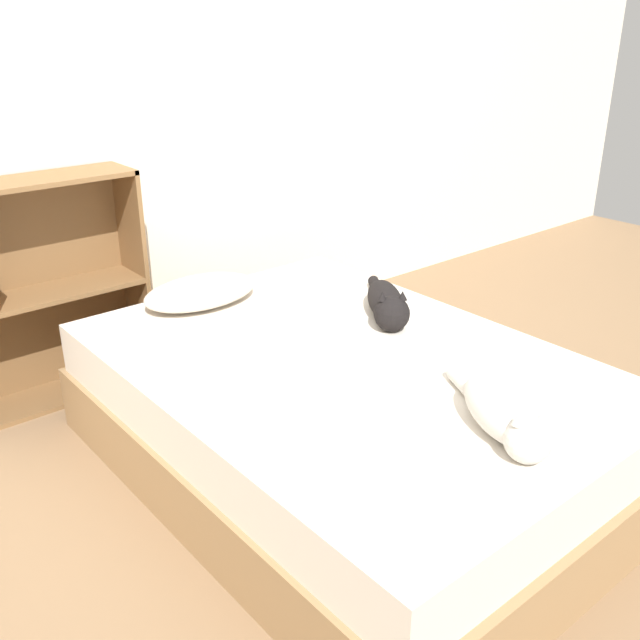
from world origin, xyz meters
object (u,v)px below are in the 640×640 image
pillow (201,292)px  bookshelf (33,290)px  cat_light (505,414)px  bed (346,416)px  cat_dark (387,304)px

pillow → bookshelf: size_ratio=0.51×
cat_light → bookshelf: 2.01m
bed → bookshelf: bookshelf is taller
pillow → cat_dark: (0.48, -0.61, 0.01)m
cat_light → cat_dark: bearing=-176.4°
bed → bookshelf: bearing=116.6°
pillow → bookshelf: (-0.52, 0.49, -0.01)m
cat_dark → pillow: bearing=-106.2°
bed → cat_light: 0.71m
bed → cat_dark: bearing=25.1°
bed → cat_dark: (0.36, 0.17, 0.29)m
cat_dark → bookshelf: size_ratio=0.49×
cat_light → bookshelf: size_ratio=0.53×
pillow → cat_light: cat_light is taller
cat_light → bookshelf: bearing=-134.8°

